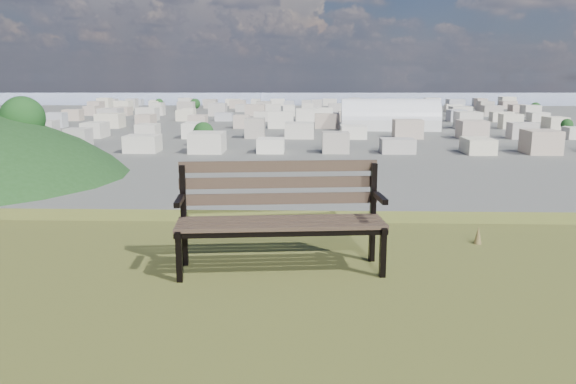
{
  "coord_description": "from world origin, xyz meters",
  "views": [
    {
      "loc": [
        0.63,
        -2.36,
        26.66
      ],
      "look_at": [
        0.43,
        4.31,
        25.3
      ],
      "focal_mm": 35.0,
      "sensor_mm": 36.0,
      "label": 1
    }
  ],
  "objects": [
    {
      "name": "park_bench",
      "position": [
        0.42,
        2.41,
        25.53
      ],
      "size": [
        1.83,
        0.75,
        0.93
      ],
      "rotation": [
        0.0,
        0.0,
        0.1
      ],
      "color": "#4A3B2A",
      "rests_on": "hilltop_mesa"
    },
    {
      "name": "arena",
      "position": [
        44.38,
        292.68,
        4.96
      ],
      "size": [
        50.69,
        23.2,
        21.03
      ],
      "rotation": [
        0.0,
        0.0,
        -0.04
      ],
      "color": "silver",
      "rests_on": "ground"
    },
    {
      "name": "city_blocks",
      "position": [
        0.0,
        394.44,
        3.5
      ],
      "size": [
        395.0,
        361.0,
        7.0
      ],
      "color": "beige",
      "rests_on": "ground"
    },
    {
      "name": "city_trees",
      "position": [
        -26.39,
        319.0,
        4.83
      ],
      "size": [
        406.52,
        387.2,
        9.98
      ],
      "color": "#34251A",
      "rests_on": "ground"
    },
    {
      "name": "bay_water",
      "position": [
        0.0,
        900.0,
        0.0
      ],
      "size": [
        2400.0,
        700.0,
        0.12
      ],
      "primitive_type": "cube",
      "color": "#7F8AA2",
      "rests_on": "ground"
    },
    {
      "name": "far_hills",
      "position": [
        -60.92,
        1402.93,
        25.47
      ],
      "size": [
        2050.0,
        340.0,
        60.0
      ],
      "color": "#9DA8C3",
      "rests_on": "ground"
    }
  ]
}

